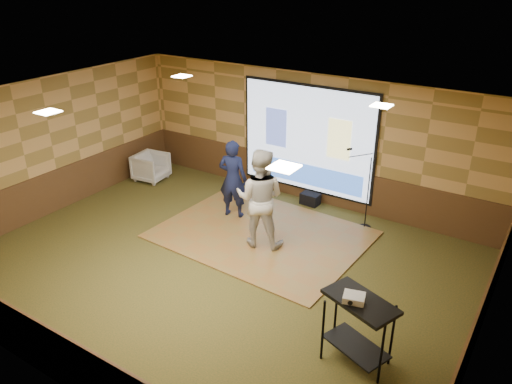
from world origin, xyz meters
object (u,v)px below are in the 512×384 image
Objects in this scene: player_left at (233,179)px; mic_stand at (364,206)px; projector at (354,298)px; projector_screen at (307,140)px; duffel_bag at (310,199)px; dance_floor at (261,234)px; player_right at (260,198)px; av_table at (359,318)px; banquet_chair at (151,167)px.

player_left is 2.85m from mic_stand.
player_left is 4.84m from projector.
duffel_bag is (0.25, -0.19, -1.34)m from projector_screen.
projector_screen reaches higher than dance_floor.
projector is (2.79, -2.06, 0.08)m from player_right.
projector is 4.13m from mic_stand.
av_table is 7.73m from banquet_chair.
projector is 0.16× the size of mic_stand.
player_right is 4.37m from banquet_chair.
projector_screen is 5.40m from projector.
projector_screen is at bearing 92.08° from dance_floor.
player_right is at bearing 134.14° from player_left.
player_right reaches higher than mic_stand.
projector reaches higher than dance_floor.
dance_floor is at bearing 144.73° from player_left.
projector is at bearing -56.79° from duffel_bag.
banquet_chair is (-3.88, -1.13, -1.12)m from projector_screen.
projector_screen is at bearing -101.74° from player_right.
projector_screen reaches higher than mic_stand.
duffel_bag reaches higher than dance_floor.
projector is (3.04, -4.44, -0.37)m from projector_screen.
banquet_chair is (-5.59, -0.55, -0.14)m from mic_stand.
projector reaches higher than banquet_chair.
player_right is 3.51m from av_table.
projector_screen is 7.77× the size of duffel_bag.
player_left is 4.86m from av_table.
projector reaches higher than av_table.
projector_screen reaches higher than projector.
mic_stand is at bearing -146.62° from player_right.
dance_floor is 2.04× the size of player_right.
banquet_chair is at bearing 155.10° from av_table.
projector is at bearing 125.91° from player_right.
av_table is at bearing -55.67° from duffel_bag.
banquet_chair is at bearing -23.69° from player_left.
player_left is at bearing -145.00° from mic_stand.
projector_screen is 1.92× the size of mic_stand.
av_table is (3.12, -4.38, -0.71)m from projector_screen.
projector_screen is 4.27× the size of banquet_chair.
player_left is at bearing 158.40° from dance_floor.
banquet_chair is at bearing -167.18° from duffel_bag.
projector is 7.71m from banquet_chair.
projector_screen reaches higher than duffel_bag.
duffel_bag is at bearing 177.45° from mic_stand.
av_table is 4.06m from mic_stand.
dance_floor is at bearing -80.66° from player_right.
projector is 0.66× the size of duffel_bag.
dance_floor is 4.08m from banquet_chair.
projector_screen is 2.44m from player_right.
player_right is at bearing -113.35° from banquet_chair.
player_right is at bearing -116.31° from mic_stand.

